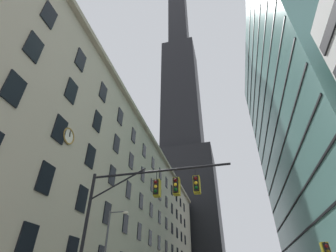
{
  "coord_description": "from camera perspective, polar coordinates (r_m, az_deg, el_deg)",
  "views": [
    {
      "loc": [
        1.68,
        -10.98,
        1.51
      ],
      "look_at": [
        -3.91,
        11.31,
        17.02
      ],
      "focal_mm": 26.03,
      "sensor_mm": 36.0,
      "label": 1
    }
  ],
  "objects": [
    {
      "name": "dark_skyscraper",
      "position": [
        116.61,
        3.42,
        1.37
      ],
      "size": [
        24.9,
        24.9,
        226.16
      ],
      "color": "black",
      "rests_on": "ground"
    },
    {
      "name": "glass_office_midrise",
      "position": [
        49.95,
        31.15,
        1.14
      ],
      "size": [
        14.59,
        42.88,
        52.47
      ],
      "color": "slate",
      "rests_on": "ground"
    },
    {
      "name": "traffic_signal_mast",
      "position": [
        15.22,
        -4.71,
        -16.92
      ],
      "size": [
        9.09,
        0.63,
        7.9
      ],
      "color": "black",
      "rests_on": "sidewalk_left"
    },
    {
      "name": "street_lamppost",
      "position": [
        23.86,
        -13.79,
        -25.83
      ],
      "size": [
        1.91,
        0.32,
        7.45
      ],
      "color": "#47474C",
      "rests_on": "sidewalk_left"
    },
    {
      "name": "station_building",
      "position": [
        47.54,
        -11.4,
        -19.56
      ],
      "size": [
        14.55,
        73.62,
        25.79
      ],
      "color": "#B2A88E",
      "rests_on": "ground"
    }
  ]
}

